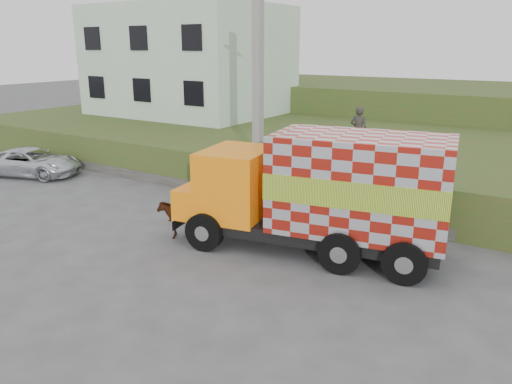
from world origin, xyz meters
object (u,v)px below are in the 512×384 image
Objects in this scene: utility_pole at (258,84)px; pedestrian at (359,130)px; cargo_truck at (322,192)px; suv at (32,162)px; cow at (181,216)px.

pedestrian is at bearing 42.11° from utility_pole.
utility_pole is 4.54× the size of pedestrian.
suv is at bearing 166.55° from cargo_truck.
cow is at bearing -175.97° from cargo_truck.
cow is 7.49m from pedestrian.
pedestrian reaches higher than cargo_truck.
pedestrian is at bearing -87.48° from suv.
cow is 0.74× the size of pedestrian.
cargo_truck is (4.06, -3.23, -2.41)m from utility_pole.
cargo_truck is 13.98m from suv.
utility_pole is 1.06× the size of cargo_truck.
cargo_truck is 5.80× the size of cow.
utility_pole is 5.72m from cargo_truck.
suv reaches higher than cow.
pedestrian is (-1.31, 5.72, 0.71)m from cargo_truck.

